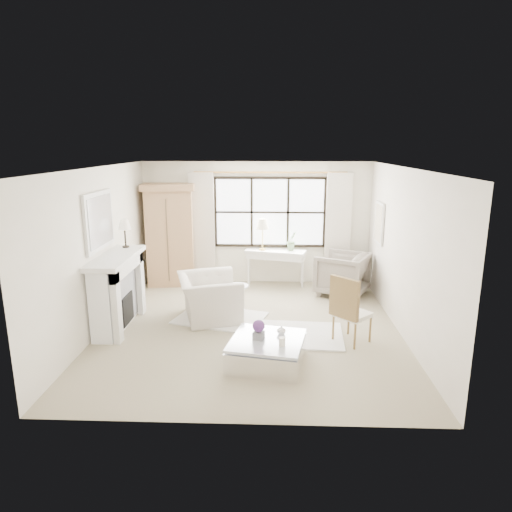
% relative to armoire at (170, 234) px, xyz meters
% --- Properties ---
extents(floor, '(5.50, 5.50, 0.00)m').
position_rel_armoire_xyz_m(floor, '(1.88, -2.50, -1.14)').
color(floor, tan).
rests_on(floor, ground).
extents(ceiling, '(5.50, 5.50, 0.00)m').
position_rel_armoire_xyz_m(ceiling, '(1.88, -2.50, 1.56)').
color(ceiling, white).
rests_on(ceiling, ground).
extents(wall_back, '(5.00, 0.00, 5.00)m').
position_rel_armoire_xyz_m(wall_back, '(1.88, 0.25, 0.21)').
color(wall_back, white).
rests_on(wall_back, ground).
extents(wall_front, '(5.00, 0.00, 5.00)m').
position_rel_armoire_xyz_m(wall_front, '(1.88, -5.25, 0.21)').
color(wall_front, beige).
rests_on(wall_front, ground).
extents(wall_left, '(0.00, 5.50, 5.50)m').
position_rel_armoire_xyz_m(wall_left, '(-0.62, -2.50, 0.21)').
color(wall_left, silver).
rests_on(wall_left, ground).
extents(wall_right, '(0.00, 5.50, 5.50)m').
position_rel_armoire_xyz_m(wall_right, '(4.38, -2.50, 0.21)').
color(wall_right, silver).
rests_on(wall_right, ground).
extents(window_pane, '(2.40, 0.02, 1.50)m').
position_rel_armoire_xyz_m(window_pane, '(2.18, 0.23, 0.46)').
color(window_pane, white).
rests_on(window_pane, wall_back).
extents(window_frame, '(2.50, 0.04, 1.50)m').
position_rel_armoire_xyz_m(window_frame, '(2.18, 0.22, 0.46)').
color(window_frame, black).
rests_on(window_frame, wall_back).
extents(curtain_rod, '(3.30, 0.04, 0.04)m').
position_rel_armoire_xyz_m(curtain_rod, '(2.18, 0.17, 1.33)').
color(curtain_rod, '#C18A43').
rests_on(curtain_rod, wall_back).
extents(curtain_left, '(0.55, 0.10, 2.47)m').
position_rel_armoire_xyz_m(curtain_left, '(0.68, 0.15, 0.10)').
color(curtain_left, beige).
rests_on(curtain_left, ground).
extents(curtain_right, '(0.55, 0.10, 2.47)m').
position_rel_armoire_xyz_m(curtain_right, '(3.68, 0.15, 0.10)').
color(curtain_right, silver).
rests_on(curtain_right, ground).
extents(fireplace, '(0.58, 1.66, 1.26)m').
position_rel_armoire_xyz_m(fireplace, '(-0.39, -2.50, -0.49)').
color(fireplace, silver).
rests_on(fireplace, ground).
extents(mirror_frame, '(0.05, 1.15, 0.95)m').
position_rel_armoire_xyz_m(mirror_frame, '(-0.59, -2.50, 0.70)').
color(mirror_frame, silver).
rests_on(mirror_frame, wall_left).
extents(mirror_glass, '(0.02, 1.00, 0.80)m').
position_rel_armoire_xyz_m(mirror_glass, '(-0.56, -2.50, 0.70)').
color(mirror_glass, silver).
rests_on(mirror_glass, wall_left).
extents(art_frame, '(0.04, 0.62, 0.82)m').
position_rel_armoire_xyz_m(art_frame, '(4.35, -0.80, 0.41)').
color(art_frame, silver).
rests_on(art_frame, wall_right).
extents(art_canvas, '(0.01, 0.52, 0.72)m').
position_rel_armoire_xyz_m(art_canvas, '(4.33, -0.80, 0.41)').
color(art_canvas, beige).
rests_on(art_canvas, wall_right).
extents(mantel_lamp, '(0.22, 0.22, 0.51)m').
position_rel_armoire_xyz_m(mantel_lamp, '(-0.38, -1.89, 0.51)').
color(mantel_lamp, black).
rests_on(mantel_lamp, fireplace).
extents(armoire, '(1.19, 0.82, 2.24)m').
position_rel_armoire_xyz_m(armoire, '(0.00, 0.00, 0.00)').
color(armoire, tan).
rests_on(armoire, floor).
extents(console_table, '(1.37, 0.76, 0.80)m').
position_rel_armoire_xyz_m(console_table, '(2.32, -0.01, -0.74)').
color(console_table, white).
rests_on(console_table, floor).
extents(console_lamp, '(0.28, 0.28, 0.69)m').
position_rel_armoire_xyz_m(console_lamp, '(2.03, -0.01, 0.22)').
color(console_lamp, '#AF8E3D').
rests_on(console_lamp, console_table).
extents(orchid_plant, '(0.30, 0.29, 0.43)m').
position_rel_armoire_xyz_m(orchid_plant, '(2.67, -0.02, -0.13)').
color(orchid_plant, '#5C7B52').
rests_on(orchid_plant, console_table).
extents(side_table, '(0.40, 0.40, 0.51)m').
position_rel_armoire_xyz_m(side_table, '(1.61, -1.67, -0.81)').
color(side_table, white).
rests_on(side_table, floor).
extents(rug_left, '(1.76, 1.46, 0.03)m').
position_rel_armoire_xyz_m(rug_left, '(1.32, -2.08, -1.13)').
color(rug_left, silver).
rests_on(rug_left, floor).
extents(rug_right, '(1.57, 1.22, 0.03)m').
position_rel_armoire_xyz_m(rug_right, '(2.66, -2.77, -1.13)').
color(rug_right, white).
rests_on(rug_right, floor).
extents(club_armchair, '(1.33, 1.44, 0.78)m').
position_rel_armoire_xyz_m(club_armchair, '(1.13, -2.04, -0.75)').
color(club_armchair, beige).
rests_on(club_armchair, floor).
extents(wingback_chair, '(1.30, 1.28, 0.89)m').
position_rel_armoire_xyz_m(wingback_chair, '(3.70, -0.61, -0.70)').
color(wingback_chair, gray).
rests_on(wingback_chair, floor).
extents(french_chair, '(0.68, 0.68, 1.08)m').
position_rel_armoire_xyz_m(french_chair, '(3.50, -2.99, -0.83)').
color(french_chair, olive).
rests_on(french_chair, floor).
extents(coffee_table, '(1.17, 1.17, 0.38)m').
position_rel_armoire_xyz_m(coffee_table, '(2.19, -3.79, -0.96)').
color(coffee_table, white).
rests_on(coffee_table, floor).
extents(planter_box, '(0.18, 0.18, 0.11)m').
position_rel_armoire_xyz_m(planter_box, '(2.07, -3.78, -0.71)').
color(planter_box, slate).
rests_on(planter_box, coffee_table).
extents(planter_flowers, '(0.17, 0.17, 0.17)m').
position_rel_armoire_xyz_m(planter_flowers, '(2.07, -3.78, -0.56)').
color(planter_flowers, '#592D72').
rests_on(planter_flowers, planter_box).
extents(pillar_candle, '(0.09, 0.09, 0.12)m').
position_rel_armoire_xyz_m(pillar_candle, '(2.40, -4.00, -0.70)').
color(pillar_candle, white).
rests_on(pillar_candle, coffee_table).
extents(coffee_vase, '(0.14, 0.14, 0.14)m').
position_rel_armoire_xyz_m(coffee_vase, '(2.39, -3.61, -0.69)').
color(coffee_vase, white).
rests_on(coffee_vase, coffee_table).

